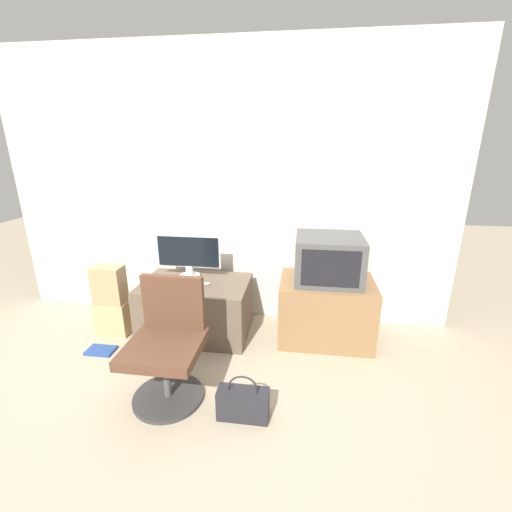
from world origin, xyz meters
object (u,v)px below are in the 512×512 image
at_px(main_monitor, 189,255).
at_px(office_chair, 167,347).
at_px(mouse, 207,284).
at_px(handbag, 243,403).
at_px(book, 101,350).
at_px(crt_tv, 329,259).
at_px(keyboard, 182,283).
at_px(cardboard_box_lower, 114,318).

height_order(main_monitor, office_chair, main_monitor).
bearing_deg(mouse, main_monitor, 142.29).
distance_m(main_monitor, handbag, 1.48).
bearing_deg(handbag, book, 157.51).
bearing_deg(office_chair, crt_tv, 39.80).
xyz_separation_m(mouse, crt_tv, (1.07, 0.13, 0.24)).
relative_size(keyboard, cardboard_box_lower, 1.18).
xyz_separation_m(main_monitor, cardboard_box_lower, (-0.68, -0.26, -0.57)).
bearing_deg(handbag, main_monitor, 122.08).
bearing_deg(crt_tv, book, -164.56).
distance_m(office_chair, cardboard_box_lower, 1.13).
relative_size(cardboard_box_lower, handbag, 0.94).
bearing_deg(main_monitor, book, -138.66).
xyz_separation_m(main_monitor, office_chair, (0.15, -0.98, -0.35)).
relative_size(handbag, book, 1.43).
bearing_deg(crt_tv, office_chair, -140.20).
xyz_separation_m(mouse, book, (-0.86, -0.41, -0.51)).
height_order(office_chair, book, office_chair).
xyz_separation_m(keyboard, cardboard_box_lower, (-0.67, -0.08, -0.36)).
distance_m(keyboard, crt_tv, 1.34).
distance_m(mouse, handbag, 1.16).
relative_size(mouse, crt_tv, 0.10).
xyz_separation_m(cardboard_box_lower, book, (0.04, -0.31, -0.15)).
height_order(crt_tv, book, crt_tv).
distance_m(cardboard_box_lower, handbag, 1.65).
xyz_separation_m(crt_tv, handbag, (-0.57, -1.10, -0.66)).
bearing_deg(handbag, office_chair, 164.54).
bearing_deg(mouse, cardboard_box_lower, -174.01).
relative_size(keyboard, crt_tv, 0.66).
height_order(cardboard_box_lower, book, cardboard_box_lower).
height_order(office_chair, handbag, office_chair).
bearing_deg(main_monitor, cardboard_box_lower, -159.19).
distance_m(mouse, book, 1.08).
height_order(office_chair, cardboard_box_lower, office_chair).
distance_m(crt_tv, office_chair, 1.52).
xyz_separation_m(main_monitor, mouse, (0.21, -0.17, -0.21)).
bearing_deg(cardboard_box_lower, handbag, -32.06).
distance_m(mouse, crt_tv, 1.11).
relative_size(mouse, office_chair, 0.07).
relative_size(office_chair, cardboard_box_lower, 2.66).
distance_m(main_monitor, crt_tv, 1.29).
bearing_deg(mouse, crt_tv, 6.88).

